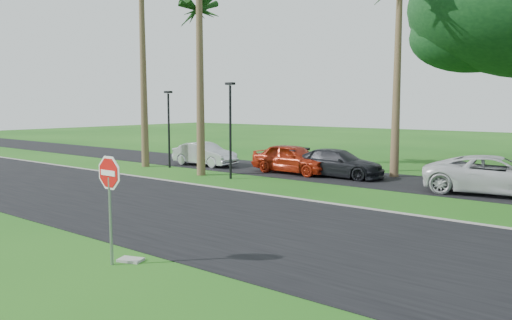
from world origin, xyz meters
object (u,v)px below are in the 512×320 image
Objects in this scene: car_minivan at (497,176)px; car_dark at (338,164)px; stop_sign_near at (110,187)px; car_silver at (205,154)px; car_red at (293,159)px.

car_dark is at bearing 78.68° from car_minivan.
car_silver is (-11.05, 14.38, -1.10)m from stop_sign_near.
car_minivan is at bearing 72.50° from stop_sign_near.
car_dark is (-2.67, 15.19, -1.10)m from stop_sign_near.
car_silver is at bearing 83.07° from car_minivan.
car_red is at bearing -86.06° from car_silver.
car_red is at bearing 93.73° from car_dark.
car_red reaches higher than car_dark.
car_red is at bearing 81.07° from car_minivan.
car_red reaches higher than car_silver.
car_red is (5.88, 0.52, 0.10)m from car_silver.
car_silver is at bearing 96.43° from car_red.
car_silver is 8.41m from car_dark.
stop_sign_near is 15.60m from car_minivan.
car_dark is (8.37, 0.81, 0.01)m from car_silver.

